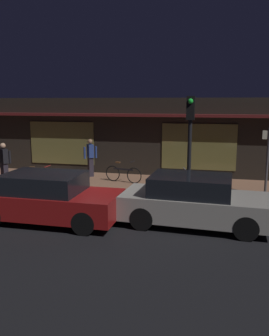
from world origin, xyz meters
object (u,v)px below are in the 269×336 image
object	(u,v)px
bicycle_parked	(38,180)
parked_car_far	(194,201)
person_photographer	(4,163)
parked_car_near	(48,198)
sign_post	(268,157)
traffic_light_pole	(190,134)
person_bystander	(90,157)
motorcycle	(170,181)
bicycle_extra	(123,174)

from	to	relation	value
bicycle_parked	parked_car_far	xyz separation A→B (m)	(6.02, -2.26, 0.20)
person_photographer	parked_car_near	bearing A→B (deg)	-42.89
sign_post	traffic_light_pole	distance (m)	3.54
person_bystander	parked_car_far	size ratio (longest dim) A/B	0.40
person_photographer	parked_car_near	distance (m)	4.93
bicycle_parked	person_bystander	world-z (taller)	person_bystander
motorcycle	parked_car_near	size ratio (longest dim) A/B	0.41
bicycle_extra	person_photographer	bearing A→B (deg)	-163.35
bicycle_parked	sign_post	bearing A→B (deg)	7.11
bicycle_extra	parked_car_near	world-z (taller)	parked_car_near
sign_post	parked_car_far	size ratio (longest dim) A/B	0.57
person_photographer	sign_post	xyz separation A→B (m)	(10.05, 0.60, 0.48)
sign_post	traffic_light_pole	xyz separation A→B (m)	(-2.56, -2.25, 0.97)
bicycle_extra	person_bystander	bearing A→B (deg)	154.35
parked_car_near	motorcycle	bearing A→B (deg)	45.56
person_photographer	sign_post	bearing A→B (deg)	3.44
bicycle_extra	person_bystander	size ratio (longest dim) A/B	0.97
traffic_light_pole	parked_car_far	distance (m)	2.08
bicycle_extra	parked_car_near	bearing A→B (deg)	-101.83
bicycle_extra	sign_post	distance (m)	5.61
person_bystander	parked_car_near	bearing A→B (deg)	-82.43
parked_car_near	parked_car_far	distance (m)	4.19
bicycle_parked	person_photographer	bearing A→B (deg)	165.75
bicycle_parked	parked_car_far	distance (m)	6.44
motorcycle	person_bystander	size ratio (longest dim) A/B	1.01
bicycle_parked	sign_post	distance (m)	8.46
person_photographer	parked_car_far	bearing A→B (deg)	-19.20
bicycle_parked	parked_car_near	size ratio (longest dim) A/B	0.40
parked_car_far	bicycle_extra	bearing A→B (deg)	127.75
bicycle_extra	motorcycle	bearing A→B (deg)	-35.12
motorcycle	person_photographer	bearing A→B (deg)	178.79
bicycle_parked	person_bystander	size ratio (longest dim) A/B	0.99
motorcycle	bicycle_extra	bearing A→B (deg)	144.88
motorcycle	bicycle_extra	size ratio (longest dim) A/B	1.03
motorcycle	sign_post	distance (m)	3.50
bicycle_parked	sign_post	xyz separation A→B (m)	(8.34, 1.04, 1.00)
bicycle_extra	person_bystander	world-z (taller)	person_bystander
traffic_light_pole	parked_car_near	distance (m)	4.60
motorcycle	parked_car_near	xyz separation A→B (m)	(-3.14, -3.20, 0.06)
bicycle_extra	traffic_light_pole	bearing A→B (deg)	-46.10
motorcycle	parked_car_near	distance (m)	4.49
person_photographer	parked_car_far	xyz separation A→B (m)	(7.74, -2.70, -0.32)
person_bystander	traffic_light_pole	distance (m)	6.19
sign_post	parked_car_near	size ratio (longest dim) A/B	0.58
traffic_light_pole	parked_car_far	size ratio (longest dim) A/B	0.86
bicycle_parked	bicycle_extra	distance (m)	3.40
sign_post	parked_car_far	world-z (taller)	sign_post
bicycle_extra	parked_car_far	world-z (taller)	parked_car_far
bicycle_extra	bicycle_parked	bearing A→B (deg)	-147.82
motorcycle	bicycle_parked	xyz separation A→B (m)	(-5.03, -0.29, -0.14)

